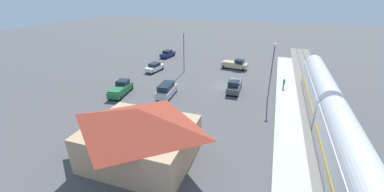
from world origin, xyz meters
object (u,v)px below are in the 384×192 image
object	(u,v)px
pickup_tan	(235,64)
light_pole_near_platform	(272,67)
sedan_navy	(168,54)
passenger_train	(330,113)
pedestrian_on_platform	(284,83)
pickup_green	(121,89)
pickup_charcoal	(234,86)
suv_silver	(166,90)
station_building	(140,134)
sedan_white	(155,67)
light_pole_lot_center	(184,47)

from	to	relation	value
pickup_tan	light_pole_near_platform	size ratio (longest dim) A/B	0.63
sedan_navy	pickup_tan	size ratio (longest dim) A/B	0.85
passenger_train	pedestrian_on_platform	size ratio (longest dim) A/B	20.87
pickup_green	passenger_train	bearing A→B (deg)	175.36
pickup_charcoal	pickup_tan	bearing A→B (deg)	-81.02
suv_silver	pickup_green	world-z (taller)	suv_silver
pickup_green	light_pole_near_platform	xyz separation A→B (m)	(-22.45, -4.92, 4.43)
pedestrian_on_platform	pickup_charcoal	bearing A→B (deg)	22.99
station_building	sedan_white	xyz separation A→B (m)	(11.67, -25.86, -2.05)
passenger_train	light_pole_lot_center	xyz separation A→B (m)	(23.68, -16.42, 2.23)
sedan_white	sedan_navy	bearing A→B (deg)	-79.41
passenger_train	suv_silver	bearing A→B (deg)	-10.29
passenger_train	light_pole_near_platform	distance (m)	10.31
sedan_navy	pickup_green	world-z (taller)	pickup_green
suv_silver	light_pole_near_platform	bearing A→B (deg)	-167.69
pickup_charcoal	pickup_green	size ratio (longest dim) A/B	0.97
pickup_green	pickup_tan	bearing A→B (deg)	-127.48
passenger_train	sedan_white	size ratio (longest dim) A/B	7.54
light_pole_near_platform	light_pole_lot_center	bearing A→B (deg)	-28.37
passenger_train	pedestrian_on_platform	distance (m)	13.68
suv_silver	light_pole_lot_center	xyz separation A→B (m)	(1.71, -12.43, 3.94)
suv_silver	pickup_green	bearing A→B (deg)	12.49
passenger_train	light_pole_lot_center	distance (m)	28.90
pedestrian_on_platform	sedan_white	xyz separation A→B (m)	(25.13, -2.29, -0.40)
station_building	light_pole_lot_center	size ratio (longest dim) A/B	1.31
sedan_navy	light_pole_lot_center	world-z (taller)	light_pole_lot_center
pedestrian_on_platform	suv_silver	xyz separation A→B (m)	(17.44, 8.82, -0.13)
sedan_white	light_pole_lot_center	world-z (taller)	light_pole_lot_center
pickup_tan	light_pole_near_platform	world-z (taller)	light_pole_near_platform
station_building	light_pole_lot_center	distance (m)	27.85
suv_silver	pickup_tan	world-z (taller)	suv_silver
suv_silver	pickup_green	size ratio (longest dim) A/B	0.89
pedestrian_on_platform	suv_silver	distance (m)	19.54
pedestrian_on_platform	pickup_charcoal	distance (m)	8.38
pedestrian_on_platform	station_building	bearing A→B (deg)	60.26
pickup_charcoal	light_pole_lot_center	size ratio (longest dim) A/B	0.67
sedan_navy	station_building	bearing A→B (deg)	110.36
pickup_charcoal	pickup_green	xyz separation A→B (m)	(17.00, 7.16, 0.00)
light_pole_near_platform	light_pole_lot_center	distance (m)	19.19
station_building	pickup_charcoal	bearing A→B (deg)	-105.82
sedan_navy	sedan_white	xyz separation A→B (m)	(-2.10, 11.24, 0.00)
station_building	passenger_train	bearing A→B (deg)	-149.12
passenger_train	pickup_charcoal	bearing A→B (deg)	-37.89
station_building	pedestrian_on_platform	bearing A→B (deg)	-119.74
pickup_charcoal	pickup_green	bearing A→B (deg)	22.84
pickup_charcoal	light_pole_near_platform	xyz separation A→B (m)	(-5.45, 2.23, 4.43)
pickup_green	light_pole_near_platform	world-z (taller)	light_pole_near_platform
station_building	sedan_navy	size ratio (longest dim) A/B	2.25
pedestrian_on_platform	light_pole_lot_center	world-z (taller)	light_pole_lot_center
sedan_white	station_building	bearing A→B (deg)	114.29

